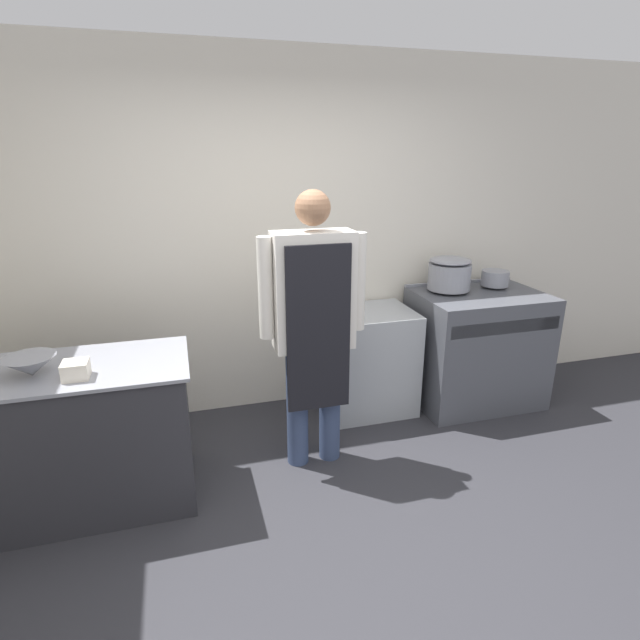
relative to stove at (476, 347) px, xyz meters
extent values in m
plane|color=#2D2D33|center=(-1.53, -1.51, -0.46)|extent=(14.00, 14.00, 0.00)
cube|color=silver|center=(-1.53, 0.44, 0.89)|extent=(8.00, 0.05, 2.70)
cube|color=#2D2D33|center=(-2.92, -0.53, -0.04)|extent=(1.23, 0.64, 0.85)
cube|color=gray|center=(-2.92, -0.53, 0.40)|extent=(1.28, 0.66, 0.02)
cube|color=#4C4F56|center=(0.00, 0.00, 0.00)|extent=(1.00, 0.72, 0.92)
cube|color=gray|center=(0.00, -0.34, 0.29)|extent=(0.92, 0.03, 0.10)
cube|color=gray|center=(0.00, 0.35, 0.47)|extent=(1.00, 0.03, 0.02)
cube|color=#A8ADB2|center=(-0.90, 0.11, -0.05)|extent=(0.67, 0.57, 0.82)
cube|color=silver|center=(-0.90, -0.17, -0.01)|extent=(0.57, 0.02, 0.57)
cylinder|color=#38476B|center=(-1.62, -0.48, -0.05)|extent=(0.14, 0.14, 0.82)
cylinder|color=#38476B|center=(-1.40, -0.48, -0.05)|extent=(0.14, 0.14, 0.82)
cube|color=silver|center=(-1.51, -0.48, 0.72)|extent=(0.49, 0.22, 0.72)
cube|color=black|center=(-1.51, -0.60, 0.51)|extent=(0.39, 0.02, 1.03)
cylinder|color=silver|center=(-1.80, -0.48, 0.75)|extent=(0.09, 0.09, 0.61)
cylinder|color=silver|center=(-1.22, -0.48, 0.75)|extent=(0.09, 0.09, 0.61)
sphere|color=#9E7051|center=(-1.51, -0.48, 1.22)|extent=(0.21, 0.21, 0.21)
cone|color=gray|center=(-3.07, -0.60, 0.46)|extent=(0.26, 0.26, 0.11)
cube|color=silver|center=(-2.84, -0.69, 0.45)|extent=(0.13, 0.13, 0.09)
cylinder|color=gray|center=(-0.23, 0.13, 0.58)|extent=(0.33, 0.33, 0.21)
ellipsoid|color=gray|center=(-0.23, 0.13, 0.71)|extent=(0.33, 0.33, 0.06)
cylinder|color=gray|center=(0.20, 0.13, 0.54)|extent=(0.22, 0.22, 0.12)
camera|label=1|loc=(-2.28, -3.31, 1.51)|focal=28.00mm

